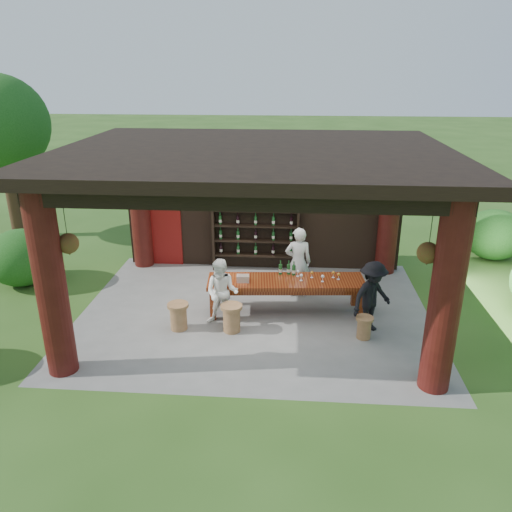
# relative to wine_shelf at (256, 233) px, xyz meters

# --- Properties ---
(ground) EXTENTS (90.00, 90.00, 0.00)m
(ground) POSITION_rel_wine_shelf_xyz_m (0.17, -2.45, -0.98)
(ground) COLOR #2D5119
(ground) RESTS_ON ground
(pavilion) EXTENTS (7.50, 6.00, 3.60)m
(pavilion) POSITION_rel_wine_shelf_xyz_m (0.15, -2.02, 1.16)
(pavilion) COLOR slate
(pavilion) RESTS_ON ground
(wine_shelf) EXTENTS (2.20, 0.33, 1.94)m
(wine_shelf) POSITION_rel_wine_shelf_xyz_m (0.00, 0.00, 0.00)
(wine_shelf) COLOR black
(wine_shelf) RESTS_ON ground
(tasting_table) EXTENTS (3.36, 1.11, 0.75)m
(tasting_table) POSITION_rel_wine_shelf_xyz_m (0.83, -2.35, -0.34)
(tasting_table) COLOR #571B0C
(tasting_table) RESTS_ON ground
(stool_near_left) EXTENTS (0.43, 0.43, 0.57)m
(stool_near_left) POSITION_rel_wine_shelf_xyz_m (-0.23, -3.27, -0.67)
(stool_near_left) COLOR brown
(stool_near_left) RESTS_ON ground
(stool_near_right) EXTENTS (0.34, 0.34, 0.45)m
(stool_near_right) POSITION_rel_wine_shelf_xyz_m (2.37, -3.35, -0.74)
(stool_near_right) COLOR brown
(stool_near_right) RESTS_ON ground
(stool_far_left) EXTENTS (0.42, 0.42, 0.56)m
(stool_far_left) POSITION_rel_wine_shelf_xyz_m (-1.30, -3.27, -0.68)
(stool_far_left) COLOR brown
(stool_far_left) RESTS_ON ground
(host) EXTENTS (0.63, 0.44, 1.63)m
(host) POSITION_rel_wine_shelf_xyz_m (1.08, -1.51, -0.16)
(host) COLOR silver
(host) RESTS_ON ground
(guest_woman) EXTENTS (0.74, 0.61, 1.41)m
(guest_woman) POSITION_rel_wine_shelf_xyz_m (-0.45, -3.00, -0.27)
(guest_woman) COLOR white
(guest_woman) RESTS_ON ground
(guest_man) EXTENTS (1.08, 1.01, 1.47)m
(guest_man) POSITION_rel_wine_shelf_xyz_m (2.52, -3.03, -0.24)
(guest_man) COLOR black
(guest_man) RESTS_ON ground
(table_bottles) EXTENTS (0.37, 0.13, 0.31)m
(table_bottles) POSITION_rel_wine_shelf_xyz_m (0.85, -2.06, -0.07)
(table_bottles) COLOR #194C1E
(table_bottles) RESTS_ON tasting_table
(table_glasses) EXTENTS (0.92, 0.31, 0.15)m
(table_glasses) POSITION_rel_wine_shelf_xyz_m (1.49, -2.25, -0.15)
(table_glasses) COLOR silver
(table_glasses) RESTS_ON tasting_table
(napkin_basket) EXTENTS (0.27, 0.20, 0.14)m
(napkin_basket) POSITION_rel_wine_shelf_xyz_m (-0.07, -2.52, -0.16)
(napkin_basket) COLOR #BF6672
(napkin_basket) RESTS_ON tasting_table
(shrubs) EXTENTS (13.51, 7.90, 1.36)m
(shrubs) POSITION_rel_wine_shelf_xyz_m (2.13, -2.02, -0.42)
(shrubs) COLOR #194C14
(shrubs) RESTS_ON ground
(trees) EXTENTS (20.28, 9.81, 4.80)m
(trees) POSITION_rel_wine_shelf_xyz_m (3.97, -0.76, 2.39)
(trees) COLOR #3F2819
(trees) RESTS_ON ground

